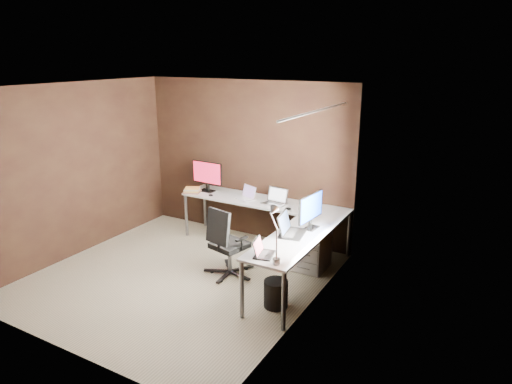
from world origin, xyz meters
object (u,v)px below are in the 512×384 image
at_px(drawer_pedestal, 312,247).
at_px(book_stack, 192,190).
at_px(desk_lamp, 274,227).
at_px(monitor_left, 207,175).
at_px(wastebasket, 276,294).
at_px(laptop_silver, 275,200).
at_px(monitor_right, 311,209).
at_px(laptop_black_small, 262,252).
at_px(office_chair, 228,256).
at_px(laptop_white, 247,196).
at_px(laptop_black_big, 289,229).

bearing_deg(drawer_pedestal, book_stack, 175.62).
relative_size(drawer_pedestal, desk_lamp, 0.97).
height_order(monitor_left, wastebasket, monitor_left).
bearing_deg(desk_lamp, laptop_silver, 102.09).
distance_m(monitor_right, laptop_black_small, 1.05).
bearing_deg(book_stack, desk_lamp, -34.80).
relative_size(laptop_black_small, office_chair, 0.33).
bearing_deg(monitor_left, desk_lamp, -37.34).
bearing_deg(book_stack, monitor_left, 50.12).
distance_m(laptop_black_small, office_chair, 1.16).
bearing_deg(laptop_white, wastebasket, -26.82).
bearing_deg(laptop_white, book_stack, -148.56).
distance_m(laptop_white, wastebasket, 2.03).
bearing_deg(laptop_black_small, laptop_white, 22.10).
xyz_separation_m(monitor_left, desk_lamp, (2.13, -1.79, 0.11)).
bearing_deg(desk_lamp, laptop_white, 113.71).
distance_m(laptop_white, office_chair, 1.23).
xyz_separation_m(book_stack, desk_lamp, (2.29, -1.59, 0.35)).
bearing_deg(wastebasket, laptop_black_big, 98.64).
bearing_deg(book_stack, office_chair, -36.22).
height_order(monitor_right, wastebasket, monitor_right).
bearing_deg(office_chair, book_stack, 156.66).
bearing_deg(monitor_right, laptop_silver, 57.39).
relative_size(monitor_left, laptop_white, 1.60).
xyz_separation_m(drawer_pedestal, wastebasket, (0.04, -1.16, -0.13)).
xyz_separation_m(drawer_pedestal, monitor_left, (-1.99, 0.36, 0.70)).
bearing_deg(laptop_black_small, monitor_right, -21.35).
height_order(drawer_pedestal, office_chair, office_chair).
distance_m(laptop_white, desk_lamp, 2.23).
xyz_separation_m(laptop_silver, laptop_black_small, (0.70, -1.70, -0.01)).
relative_size(drawer_pedestal, laptop_black_big, 1.33).
relative_size(drawer_pedestal, laptop_silver, 1.62).
xyz_separation_m(desk_lamp, wastebasket, (-0.10, 0.27, -0.95)).
bearing_deg(laptop_silver, book_stack, -166.22).
height_order(laptop_black_big, desk_lamp, desk_lamp).
xyz_separation_m(monitor_right, laptop_black_big, (-0.15, -0.30, -0.20)).
distance_m(drawer_pedestal, book_stack, 2.21).
xyz_separation_m(laptop_black_small, book_stack, (-2.12, 1.54, -0.00)).
distance_m(laptop_white, laptop_black_small, 2.06).
xyz_separation_m(monitor_right, book_stack, (-2.27, 0.52, -0.22)).
xyz_separation_m(laptop_white, wastebasket, (1.26, -1.47, -0.61)).
distance_m(laptop_black_big, laptop_black_small, 0.72).
xyz_separation_m(drawer_pedestal, book_stack, (-2.15, 0.17, 0.47)).
bearing_deg(monitor_right, laptop_black_big, 159.48).
height_order(monitor_right, laptop_black_small, monitor_right).
bearing_deg(desk_lamp, drawer_pedestal, 81.11).
bearing_deg(wastebasket, monitor_right, 84.71).
bearing_deg(laptop_black_big, laptop_silver, 25.19).
distance_m(drawer_pedestal, laptop_white, 1.35).
distance_m(laptop_black_big, book_stack, 2.27).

